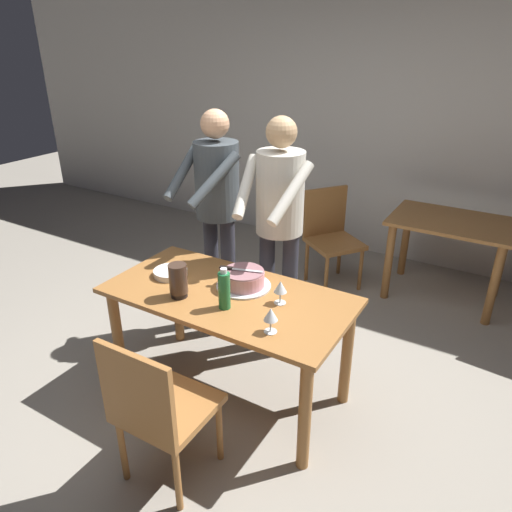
{
  "coord_description": "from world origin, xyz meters",
  "views": [
    {
      "loc": [
        1.43,
        -2.06,
        2.17
      ],
      "look_at": [
        0.04,
        0.27,
        0.9
      ],
      "focal_mm": 33.33,
      "sensor_mm": 36.0,
      "label": 1
    }
  ],
  "objects": [
    {
      "name": "ground_plane",
      "position": [
        0.0,
        0.0,
        0.0
      ],
      "size": [
        14.0,
        14.0,
        0.0
      ],
      "primitive_type": "plane",
      "color": "gray"
    },
    {
      "name": "water_bottle",
      "position": [
        0.08,
        -0.14,
        0.86
      ],
      "size": [
        0.07,
        0.07,
        0.25
      ],
      "color": "#1E6B38",
      "rests_on": "main_dining_table"
    },
    {
      "name": "chair_near_side",
      "position": [
        0.08,
        -0.75,
        0.49
      ],
      "size": [
        0.45,
        0.45,
        0.9
      ],
      "color": "#9E6633",
      "rests_on": "ground_plane"
    },
    {
      "name": "main_dining_table",
      "position": [
        0.0,
        0.0,
        0.63
      ],
      "size": [
        1.51,
        0.76,
        0.75
      ],
      "color": "#9E6633",
      "rests_on": "ground_plane"
    },
    {
      "name": "plate_stack",
      "position": [
        -0.45,
        0.01,
        0.77
      ],
      "size": [
        0.22,
        0.22,
        0.04
      ],
      "color": "white",
      "rests_on": "main_dining_table"
    },
    {
      "name": "hurricane_lamp",
      "position": [
        -0.23,
        -0.18,
        0.86
      ],
      "size": [
        0.11,
        0.11,
        0.21
      ],
      "color": "black",
      "rests_on": "main_dining_table"
    },
    {
      "name": "background_table",
      "position": [
        0.93,
        2.04,
        0.58
      ],
      "size": [
        1.0,
        0.7,
        0.74
      ],
      "color": "#9E6633",
      "rests_on": "ground_plane"
    },
    {
      "name": "back_wall",
      "position": [
        0.0,
        2.74,
        1.35
      ],
      "size": [
        10.0,
        0.12,
        2.7
      ],
      "primitive_type": "cube",
      "color": "beige",
      "rests_on": "ground_plane"
    },
    {
      "name": "wine_glass_near",
      "position": [
        0.32,
        0.06,
        0.85
      ],
      "size": [
        0.08,
        0.08,
        0.14
      ],
      "color": "silver",
      "rests_on": "main_dining_table"
    },
    {
      "name": "person_cutting_cake",
      "position": [
        0.03,
        0.59,
        1.08
      ],
      "size": [
        0.47,
        0.56,
        1.72
      ],
      "color": "#2D2D38",
      "rests_on": "ground_plane"
    },
    {
      "name": "background_chair_0",
      "position": [
        -0.06,
        1.79,
        0.49
      ],
      "size": [
        0.61,
        0.61,
        0.9
      ],
      "color": "#9E6633",
      "rests_on": "ground_plane"
    },
    {
      "name": "cake_knife",
      "position": [
        -0.03,
        0.1,
        0.87
      ],
      "size": [
        0.26,
        0.1,
        0.02
      ],
      "color": "silver",
      "rests_on": "cake_on_platter"
    },
    {
      "name": "wine_glass_far",
      "position": [
        0.42,
        -0.22,
        0.85
      ],
      "size": [
        0.08,
        0.08,
        0.14
      ],
      "color": "silver",
      "rests_on": "main_dining_table"
    },
    {
      "name": "person_standing_beside",
      "position": [
        -0.5,
        0.62,
        1.08
      ],
      "size": [
        0.46,
        0.57,
        1.72
      ],
      "color": "#2D2D38",
      "rests_on": "ground_plane"
    },
    {
      "name": "cake_on_platter",
      "position": [
        0.04,
        0.12,
        0.8
      ],
      "size": [
        0.34,
        0.34,
        0.11
      ],
      "color": "silver",
      "rests_on": "main_dining_table"
    }
  ]
}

